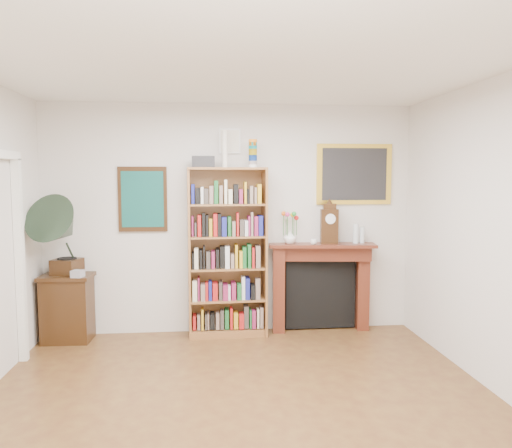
{
  "coord_description": "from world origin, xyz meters",
  "views": [
    {
      "loc": [
        -0.27,
        -3.61,
        1.92
      ],
      "look_at": [
        0.23,
        1.6,
        1.42
      ],
      "focal_mm": 35.0,
      "sensor_mm": 36.0,
      "label": 1
    }
  ],
  "objects": [
    {
      "name": "flower_vase",
      "position": [
        0.73,
        2.38,
        1.18
      ],
      "size": [
        0.17,
        0.17,
        0.16
      ],
      "primitive_type": "imported",
      "rotation": [
        0.0,
        0.0,
        -0.09
      ],
      "color": "white",
      "rests_on": "fireplace"
    },
    {
      "name": "bottle_left",
      "position": [
        1.54,
        2.35,
        1.22
      ],
      "size": [
        0.07,
        0.07,
        0.24
      ],
      "primitive_type": "cylinder",
      "color": "silver",
      "rests_on": "fireplace"
    },
    {
      "name": "teacup",
      "position": [
        1.0,
        2.28,
        1.13
      ],
      "size": [
        0.11,
        0.11,
        0.07
      ],
      "primitive_type": "imported",
      "rotation": [
        0.0,
        0.0,
        -0.29
      ],
      "color": "white",
      "rests_on": "fireplace"
    },
    {
      "name": "gilt_painting",
      "position": [
        1.55,
        2.48,
        1.95
      ],
      "size": [
        0.95,
        0.04,
        0.75
      ],
      "color": "yellow",
      "rests_on": "back_wall"
    },
    {
      "name": "teal_poster",
      "position": [
        -1.05,
        2.48,
        1.65
      ],
      "size": [
        0.58,
        0.04,
        0.78
      ],
      "color": "black",
      "rests_on": "back_wall"
    },
    {
      "name": "gramophone",
      "position": [
        -1.92,
        2.17,
        1.32
      ],
      "size": [
        0.75,
        0.85,
        0.94
      ],
      "rotation": [
        0.0,
        0.0,
        -0.29
      ],
      "color": "black",
      "rests_on": "side_cabinet"
    },
    {
      "name": "mantel_clock",
      "position": [
        1.21,
        2.37,
        1.34
      ],
      "size": [
        0.22,
        0.14,
        0.49
      ],
      "rotation": [
        0.0,
        0.0,
        -0.09
      ],
      "color": "black",
      "rests_on": "fireplace"
    },
    {
      "name": "bookshelf",
      "position": [
        -0.04,
        2.31,
        1.13
      ],
      "size": [
        0.95,
        0.37,
        2.34
      ],
      "rotation": [
        0.0,
        0.0,
        0.05
      ],
      "color": "brown",
      "rests_on": "floor"
    },
    {
      "name": "fireplace",
      "position": [
        1.12,
        2.4,
        0.64
      ],
      "size": [
        1.33,
        0.44,
        1.1
      ],
      "rotation": [
        0.0,
        0.0,
        -0.1
      ],
      "color": "#501F12",
      "rests_on": "floor"
    },
    {
      "name": "bottle_right",
      "position": [
        1.63,
        2.36,
        1.2
      ],
      "size": [
        0.06,
        0.06,
        0.2
      ],
      "primitive_type": "cylinder",
      "color": "silver",
      "rests_on": "fireplace"
    },
    {
      "name": "small_picture",
      "position": [
        0.0,
        2.48,
        2.35
      ],
      "size": [
        0.26,
        0.04,
        0.3
      ],
      "color": "white",
      "rests_on": "back_wall"
    },
    {
      "name": "room",
      "position": [
        0.0,
        0.0,
        1.4
      ],
      "size": [
        4.51,
        5.01,
        2.81
      ],
      "color": "#4E2917",
      "rests_on": "ground"
    },
    {
      "name": "side_cabinet",
      "position": [
        -1.91,
        2.27,
        0.39
      ],
      "size": [
        0.59,
        0.44,
        0.79
      ],
      "primitive_type": "cube",
      "rotation": [
        0.0,
        0.0,
        -0.04
      ],
      "color": "black",
      "rests_on": "floor"
    },
    {
      "name": "cd_stack",
      "position": [
        -1.75,
        2.11,
        0.83
      ],
      "size": [
        0.15,
        0.15,
        0.08
      ],
      "primitive_type": "cube",
      "rotation": [
        0.0,
        0.0,
        -0.27
      ],
      "color": "silver",
      "rests_on": "side_cabinet"
    },
    {
      "name": "door_casing",
      "position": [
        -2.21,
        1.2,
        1.26
      ],
      "size": [
        0.08,
        1.02,
        2.17
      ],
      "color": "white",
      "rests_on": "left_wall"
    }
  ]
}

